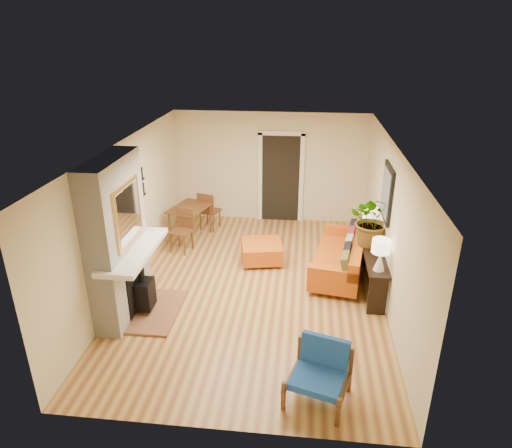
{
  "coord_description": "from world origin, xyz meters",
  "views": [
    {
      "loc": [
        0.82,
        -7.13,
        4.31
      ],
      "look_at": [
        0.0,
        0.2,
        1.15
      ],
      "focal_mm": 32.0,
      "sensor_mm": 36.0,
      "label": 1
    }
  ],
  "objects_px": {
    "dining_table": "(193,214)",
    "lamp_far": "(371,219)",
    "ottoman": "(262,251)",
    "sofa": "(343,257)",
    "lamp_near": "(381,251)",
    "houseplant": "(374,220)",
    "blue_chair": "(320,369)",
    "console_table": "(373,259)"
  },
  "relations": [
    {
      "from": "sofa",
      "to": "console_table",
      "type": "height_order",
      "value": "sofa"
    },
    {
      "from": "lamp_far",
      "to": "houseplant",
      "type": "height_order",
      "value": "houseplant"
    },
    {
      "from": "ottoman",
      "to": "sofa",
      "type": "bearing_deg",
      "value": -11.65
    },
    {
      "from": "ottoman",
      "to": "lamp_far",
      "type": "relative_size",
      "value": 1.7
    },
    {
      "from": "blue_chair",
      "to": "lamp_far",
      "type": "relative_size",
      "value": 1.66
    },
    {
      "from": "dining_table",
      "to": "lamp_far",
      "type": "relative_size",
      "value": 3.2
    },
    {
      "from": "console_table",
      "to": "lamp_far",
      "type": "height_order",
      "value": "lamp_far"
    },
    {
      "from": "console_table",
      "to": "houseplant",
      "type": "distance_m",
      "value": 0.69
    },
    {
      "from": "blue_chair",
      "to": "console_table",
      "type": "height_order",
      "value": "blue_chair"
    },
    {
      "from": "blue_chair",
      "to": "lamp_far",
      "type": "bearing_deg",
      "value": 74.52
    },
    {
      "from": "houseplant",
      "to": "lamp_far",
      "type": "bearing_deg",
      "value": 88.55
    },
    {
      "from": "lamp_near",
      "to": "sofa",
      "type": "bearing_deg",
      "value": 112.22
    },
    {
      "from": "sofa",
      "to": "ottoman",
      "type": "bearing_deg",
      "value": 168.35
    },
    {
      "from": "dining_table",
      "to": "sofa",
      "type": "bearing_deg",
      "value": -21.22
    },
    {
      "from": "lamp_near",
      "to": "houseplant",
      "type": "xyz_separation_m",
      "value": [
        -0.01,
        0.95,
        0.14
      ]
    },
    {
      "from": "houseplant",
      "to": "blue_chair",
      "type": "bearing_deg",
      "value": -107.22
    },
    {
      "from": "console_table",
      "to": "lamp_near",
      "type": "bearing_deg",
      "value": -90.0
    },
    {
      "from": "ottoman",
      "to": "blue_chair",
      "type": "relative_size",
      "value": 1.03
    },
    {
      "from": "lamp_far",
      "to": "dining_table",
      "type": "bearing_deg",
      "value": 164.29
    },
    {
      "from": "ottoman",
      "to": "dining_table",
      "type": "height_order",
      "value": "dining_table"
    },
    {
      "from": "houseplant",
      "to": "ottoman",
      "type": "bearing_deg",
      "value": 165.88
    },
    {
      "from": "blue_chair",
      "to": "lamp_far",
      "type": "height_order",
      "value": "lamp_far"
    },
    {
      "from": "ottoman",
      "to": "console_table",
      "type": "distance_m",
      "value": 2.22
    },
    {
      "from": "sofa",
      "to": "blue_chair",
      "type": "relative_size",
      "value": 2.39
    },
    {
      "from": "sofa",
      "to": "lamp_near",
      "type": "height_order",
      "value": "lamp_near"
    },
    {
      "from": "lamp_near",
      "to": "houseplant",
      "type": "height_order",
      "value": "houseplant"
    },
    {
      "from": "sofa",
      "to": "lamp_near",
      "type": "xyz_separation_m",
      "value": [
        0.46,
        -1.14,
        0.71
      ]
    },
    {
      "from": "dining_table",
      "to": "lamp_far",
      "type": "bearing_deg",
      "value": -15.71
    },
    {
      "from": "dining_table",
      "to": "lamp_near",
      "type": "height_order",
      "value": "lamp_near"
    },
    {
      "from": "blue_chair",
      "to": "lamp_near",
      "type": "height_order",
      "value": "lamp_near"
    },
    {
      "from": "houseplant",
      "to": "dining_table",
      "type": "bearing_deg",
      "value": 158.65
    },
    {
      "from": "sofa",
      "to": "console_table",
      "type": "xyz_separation_m",
      "value": [
        0.46,
        -0.47,
        0.23
      ]
    },
    {
      "from": "dining_table",
      "to": "blue_chair",
      "type": "bearing_deg",
      "value": -58.8
    },
    {
      "from": "dining_table",
      "to": "lamp_near",
      "type": "distance_m",
      "value": 4.38
    },
    {
      "from": "console_table",
      "to": "lamp_far",
      "type": "bearing_deg",
      "value": 90.0
    },
    {
      "from": "sofa",
      "to": "dining_table",
      "type": "bearing_deg",
      "value": 158.78
    },
    {
      "from": "ottoman",
      "to": "console_table",
      "type": "bearing_deg",
      "value": -21.3
    },
    {
      "from": "sofa",
      "to": "lamp_far",
      "type": "xyz_separation_m",
      "value": [
        0.46,
        0.21,
        0.71
      ]
    },
    {
      "from": "ottoman",
      "to": "blue_chair",
      "type": "bearing_deg",
      "value": -72.87
    },
    {
      "from": "blue_chair",
      "to": "lamp_far",
      "type": "distance_m",
      "value": 3.62
    },
    {
      "from": "dining_table",
      "to": "ottoman",
      "type": "bearing_deg",
      "value": -29.57
    },
    {
      "from": "blue_chair",
      "to": "lamp_near",
      "type": "relative_size",
      "value": 1.66
    }
  ]
}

